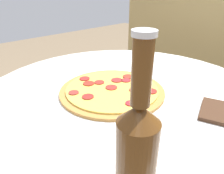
% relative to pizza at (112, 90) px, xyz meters
% --- Properties ---
extents(table, '(1.06, 1.06, 0.73)m').
position_rel_pizza_xyz_m(table, '(0.03, 0.03, -0.20)').
color(table, silver).
rests_on(table, ground_plane).
extents(pizza, '(0.38, 0.38, 0.02)m').
position_rel_pizza_xyz_m(pizza, '(0.00, 0.00, 0.00)').
color(pizza, '#B77F3D').
rests_on(pizza, table).
extents(beer_bottle, '(0.07, 0.07, 0.31)m').
position_rel_pizza_xyz_m(beer_bottle, '(0.35, -0.26, 0.11)').
color(beer_bottle, '#563314').
rests_on(beer_bottle, table).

